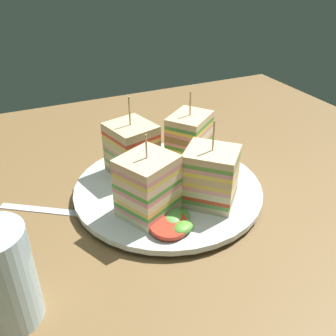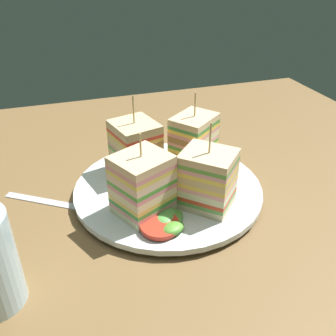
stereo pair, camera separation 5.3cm
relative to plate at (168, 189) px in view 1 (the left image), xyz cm
name	(u,v)px [view 1 (the left image)]	position (x,y,z in cm)	size (l,w,h in cm)	color
ground_plane	(168,199)	(0.00, 0.00, -1.80)	(97.88, 85.50, 1.80)	brown
plate	(168,189)	(0.00, 0.00, 0.00)	(26.93, 26.93, 1.48)	silver
sandwich_wedge_0	(148,186)	(-4.86, -4.54, 4.63)	(8.48, 8.16, 11.16)	beige
sandwich_wedge_1	(210,177)	(3.48, -5.67, 4.47)	(8.69, 8.66, 11.81)	beige
sandwich_wedge_2	(189,141)	(5.34, 3.97, 4.83)	(8.30, 8.01, 12.16)	beige
sandwich_wedge_3	(132,149)	(-3.22, 5.81, 4.48)	(7.45, 7.88, 12.05)	#D3BE89
chip_pile	(163,176)	(-0.01, 1.79, 1.32)	(6.33, 5.47, 1.57)	#D9B26A
salad_garnish	(173,221)	(-3.05, -8.17, 1.17)	(6.61, 6.76, 1.51)	#5DAE4F
spoon	(83,212)	(-12.46, 0.46, -0.51)	(14.40, 10.58, 1.00)	silver
drinking_glass	(3,284)	(-22.64, -12.59, 3.59)	(6.18, 6.18, 10.56)	silver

